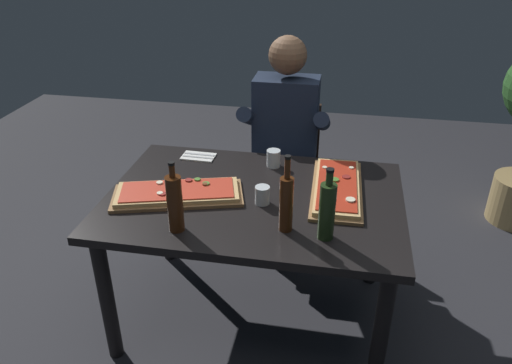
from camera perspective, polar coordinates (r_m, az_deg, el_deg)
name	(u,v)px	position (r m, az deg, el deg)	size (l,w,h in m)	color
ground_plane	(254,313)	(2.80, -0.19, -14.83)	(6.40, 6.40, 0.00)	#2D2D33
dining_table	(254,213)	(2.41, -0.22, -3.60)	(1.40, 0.96, 0.74)	black
pizza_rectangular_front	(178,193)	(2.37, -8.98, -1.29)	(0.66, 0.41, 0.05)	olive
pizza_rectangular_left	(337,188)	(2.42, 9.28, -0.63)	(0.25, 0.60, 0.05)	olive
wine_bottle_dark	(327,210)	(2.02, 8.16, -3.21)	(0.07, 0.07, 0.32)	#233819
oil_bottle_amber	(175,203)	(2.08, -9.31, -2.37)	(0.07, 0.07, 0.32)	#47230F
vinegar_bottle_green	(286,202)	(2.05, 3.50, -2.31)	(0.06, 0.06, 0.35)	#47230F
tumbler_near_camera	(262,196)	(2.29, 0.73, -1.62)	(0.07, 0.07, 0.09)	silver
tumbler_far_side	(273,158)	(2.62, 2.02, 2.74)	(0.07, 0.07, 0.09)	silver
napkin_cutlery_set	(198,156)	(2.76, -6.63, 2.93)	(0.18, 0.12, 0.01)	white
diner_chair	(286,166)	(3.22, 3.45, 1.90)	(0.44, 0.44, 0.87)	black
seated_diner	(284,136)	(3.00, 3.29, 5.26)	(0.53, 0.41, 1.33)	#23232D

